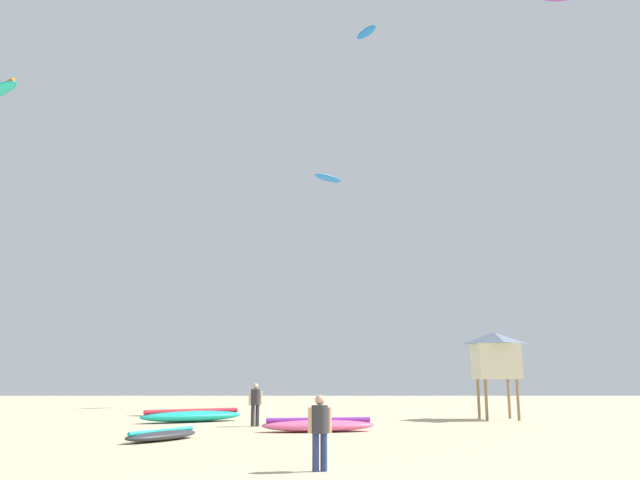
% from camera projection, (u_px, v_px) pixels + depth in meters
% --- Properties ---
extents(person_foreground, '(0.53, 0.37, 1.63)m').
position_uv_depth(person_foreground, '(321.00, 426.00, 14.36)').
color(person_foreground, navy).
rests_on(person_foreground, ground).
extents(person_midground, '(0.55, 0.39, 1.75)m').
position_uv_depth(person_midground, '(257.00, 401.00, 27.07)').
color(person_midground, '#2D2D33').
rests_on(person_midground, ground).
extents(kite_grounded_near, '(4.80, 3.67, 0.57)m').
position_uv_depth(kite_grounded_near, '(194.00, 416.00, 29.43)').
color(kite_grounded_near, '#19B29E').
rests_on(kite_grounded_near, ground).
extents(kite_grounded_mid, '(2.32, 3.04, 0.37)m').
position_uv_depth(kite_grounded_mid, '(164.00, 435.00, 20.93)').
color(kite_grounded_mid, '#2D2D33').
rests_on(kite_grounded_mid, ground).
extents(kite_grounded_far, '(4.43, 1.90, 0.55)m').
position_uv_depth(kite_grounded_far, '(320.00, 425.00, 24.31)').
color(kite_grounded_far, '#E5598C').
rests_on(kite_grounded_far, ground).
extents(lifeguard_tower, '(2.30, 2.30, 4.15)m').
position_uv_depth(lifeguard_tower, '(497.00, 355.00, 31.70)').
color(lifeguard_tower, '#8C704C').
rests_on(lifeguard_tower, ground).
extents(kite_aloft_2, '(2.41, 2.42, 0.41)m').
position_uv_depth(kite_aloft_2, '(330.00, 178.00, 48.25)').
color(kite_aloft_2, blue).
extents(kite_aloft_3, '(1.71, 2.17, 0.46)m').
position_uv_depth(kite_aloft_3, '(368.00, 32.00, 47.70)').
color(kite_aloft_3, blue).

